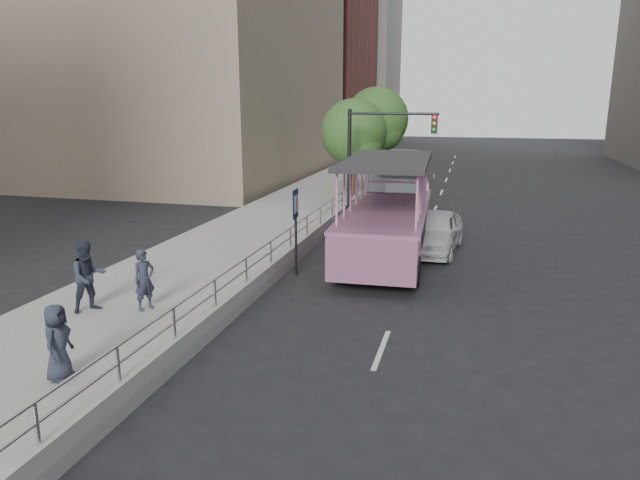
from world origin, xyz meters
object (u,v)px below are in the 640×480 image
Objects in this scene: pedestrian_far at (57,342)px; street_tree_near at (356,135)px; parking_sign at (296,222)px; pedestrian_mid at (88,276)px; duck_boat at (390,215)px; traffic_signal at (374,146)px; car at (434,231)px; pedestrian_near at (144,280)px; street_tree_far at (378,122)px.

pedestrian_far is 21.73m from street_tree_near.
parking_sign is at bearing -86.91° from street_tree_near.
pedestrian_far is (1.78, -3.36, -0.16)m from pedestrian_mid.
traffic_signal is at bearing 106.22° from duck_boat.
pedestrian_near is (-6.72, -9.07, 0.32)m from car.
street_tree_near reaches higher than parking_sign.
duck_boat is 15.46m from street_tree_far.
parking_sign is (-2.49, -4.04, 0.42)m from duck_boat.
pedestrian_mid reaches higher than pedestrian_near.
street_tree_far is at bearing 26.04° from pedestrian_mid.
pedestrian_far is at bearing -145.90° from pedestrian_near.
traffic_signal is at bearing 13.31° from pedestrian_near.
traffic_signal reaches higher than pedestrian_near.
traffic_signal is at bearing -65.02° from street_tree_near.
street_tree_far reaches higher than car.
pedestrian_mid is at bearing -108.07° from traffic_signal.
pedestrian_near is 0.28× the size of street_tree_near.
car is at bearing 46.17° from parking_sign.
pedestrian_near is at bearing -4.87° from pedestrian_far.
duck_boat reaches higher than pedestrian_near.
traffic_signal is at bearing 127.35° from car.
pedestrian_mid is 15.65m from traffic_signal.
pedestrian_mid is (-1.31, -0.45, 0.12)m from pedestrian_near.
pedestrian_mid is 18.61m from street_tree_near.
parking_sign is at bearing -128.29° from car.
pedestrian_mid is at bearing -124.59° from duck_boat.
pedestrian_near is 5.47m from parking_sign.
pedestrian_near is 1.39m from pedestrian_mid.
street_tree_far is at bearing 88.09° from street_tree_near.
street_tree_near is at bearing 24.05° from pedestrian_mid.
duck_boat is at bearing -165.62° from car.
pedestrian_mid reaches higher than car.
duck_boat is at bearing -0.53° from pedestrian_mid.
street_tree_far is (-0.50, 18.93, 2.53)m from parking_sign.
street_tree_near reaches higher than duck_boat.
street_tree_far reaches higher than street_tree_near.
car is at bearing -9.47° from pedestrian_near.
pedestrian_far is at bearing -99.48° from traffic_signal.
duck_boat is 7.27× the size of pedestrian_far.
traffic_signal is at bearing -81.57° from street_tree_far.
street_tree_far is (2.09, 23.69, 3.21)m from pedestrian_near.
pedestrian_far is 0.54× the size of parking_sign.
street_tree_far reaches higher than parking_sign.
street_tree_near is at bearing 20.96° from pedestrian_near.
pedestrian_near is at bearing -36.95° from pedestrian_mid.
pedestrian_far is (-4.61, -12.62, -0.29)m from duck_boat.
parking_sign is 0.50× the size of street_tree_near.
parking_sign is (2.12, 8.58, 0.71)m from pedestrian_far.
pedestrian_mid is at bearing -124.61° from car.
car is 2.84× the size of pedestrian_near.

